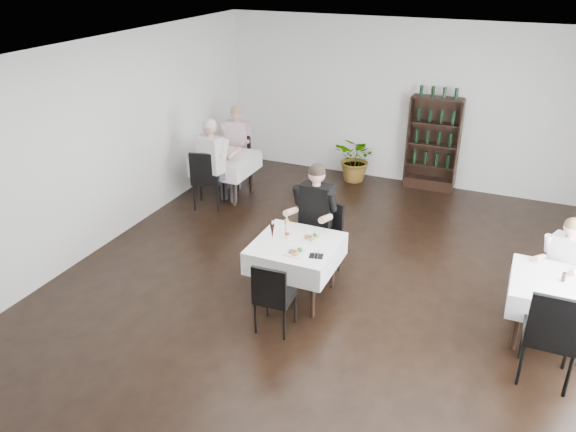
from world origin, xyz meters
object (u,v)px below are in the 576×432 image
object	(u,v)px
potted_tree	(357,159)
diner_main	(314,212)
main_table	(296,253)
wine_shelf	(433,145)

from	to	relation	value
potted_tree	diner_main	world-z (taller)	diner_main
potted_tree	diner_main	size ratio (longest dim) A/B	0.57
main_table	diner_main	distance (m)	0.72
diner_main	wine_shelf	bearing A→B (deg)	75.78
wine_shelf	potted_tree	world-z (taller)	wine_shelf
wine_shelf	potted_tree	bearing A→B (deg)	-171.77
wine_shelf	diner_main	world-z (taller)	wine_shelf
wine_shelf	main_table	xyz separation A→B (m)	(-0.90, -4.31, -0.23)
main_table	diner_main	xyz separation A→B (m)	(-0.02, 0.67, 0.28)
main_table	diner_main	bearing A→B (deg)	92.08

